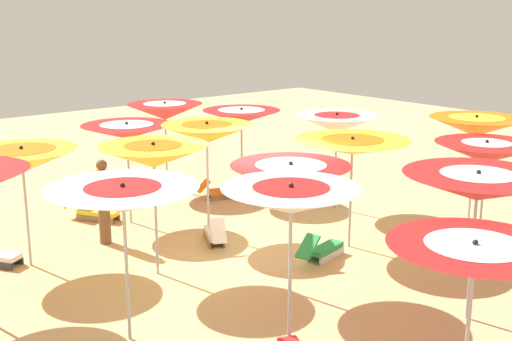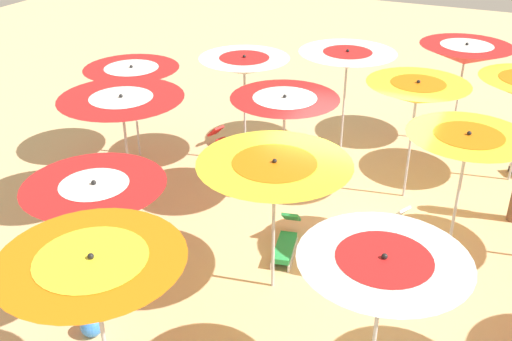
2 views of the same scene
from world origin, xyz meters
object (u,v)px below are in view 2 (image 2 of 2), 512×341
(beach_umbrella_6, at_px, (285,106))
(beach_umbrella_7, at_px, (122,108))
(lounger_1, at_px, (286,243))
(lounger_2, at_px, (230,145))
(beach_umbrella_5, at_px, (417,93))
(lounger_3, at_px, (417,238))
(beach_umbrella_10, at_px, (274,172))
(beach_umbrella_14, at_px, (383,273))
(beach_umbrella_9, at_px, (467,146))
(beach_umbrella_1, at_px, (347,60))
(beach_umbrella_15, at_px, (93,273))
(beach_ball, at_px, (92,325))
(beach_umbrella_11, at_px, (96,197))
(beach_umbrella_3, at_px, (132,75))
(beach_umbrella_2, at_px, (244,66))

(beach_umbrella_6, xyz_separation_m, beach_umbrella_7, (1.47, -2.55, 0.07))
(lounger_1, height_order, lounger_2, lounger_1)
(beach_umbrella_5, relative_size, lounger_3, 2.03)
(beach_umbrella_5, relative_size, beach_umbrella_10, 1.08)
(lounger_1, bearing_deg, beach_umbrella_14, 27.65)
(beach_umbrella_9, xyz_separation_m, lounger_1, (0.85, -2.61, -2.02))
(beach_umbrella_1, relative_size, lounger_3, 1.96)
(lounger_1, bearing_deg, beach_umbrella_15, -20.09)
(beach_umbrella_6, distance_m, lounger_1, 2.51)
(lounger_1, xyz_separation_m, beach_ball, (3.06, -1.78, -0.04))
(beach_umbrella_5, height_order, beach_umbrella_9, beach_umbrella_5)
(beach_umbrella_11, xyz_separation_m, lounger_3, (-3.67, 3.83, -1.86))
(beach_umbrella_6, distance_m, beach_umbrella_15, 5.64)
(beach_umbrella_1, relative_size, beach_umbrella_10, 1.04)
(beach_umbrella_14, height_order, beach_umbrella_15, beach_umbrella_15)
(beach_umbrella_6, distance_m, beach_umbrella_7, 2.95)
(beach_umbrella_3, bearing_deg, beach_umbrella_1, 119.47)
(beach_umbrella_9, bearing_deg, beach_umbrella_2, -113.09)
(beach_umbrella_3, distance_m, beach_ball, 6.15)
(lounger_2, distance_m, lounger_3, 5.17)
(beach_umbrella_3, relative_size, lounger_1, 1.62)
(beach_umbrella_7, xyz_separation_m, beach_ball, (3.10, 1.47, -1.99))
(beach_umbrella_2, relative_size, lounger_2, 1.98)
(beach_umbrella_15, relative_size, lounger_3, 2.04)
(beach_umbrella_6, height_order, beach_umbrella_9, beach_umbrella_9)
(beach_umbrella_9, relative_size, beach_umbrella_10, 1.08)
(beach_umbrella_1, height_order, beach_umbrella_7, beach_umbrella_7)
(beach_umbrella_15, bearing_deg, beach_umbrella_14, 118.22)
(beach_umbrella_5, distance_m, lounger_3, 2.74)
(beach_umbrella_3, height_order, beach_umbrella_6, beach_umbrella_6)
(beach_umbrella_15, distance_m, lounger_3, 6.18)
(beach_umbrella_10, distance_m, lounger_3, 3.35)
(beach_umbrella_11, xyz_separation_m, beach_umbrella_14, (0.05, 3.97, 0.03))
(beach_umbrella_10, distance_m, lounger_1, 2.11)
(beach_umbrella_7, bearing_deg, lounger_2, 169.88)
(beach_umbrella_2, bearing_deg, beach_umbrella_15, 12.90)
(beach_umbrella_3, height_order, beach_umbrella_14, beach_umbrella_14)
(beach_umbrella_7, height_order, beach_ball, beach_umbrella_7)
(beach_umbrella_2, distance_m, beach_umbrella_14, 7.05)
(beach_ball, bearing_deg, beach_umbrella_7, -154.63)
(beach_umbrella_2, bearing_deg, lounger_1, 37.10)
(beach_umbrella_5, height_order, lounger_2, beach_umbrella_5)
(beach_umbrella_5, xyz_separation_m, beach_umbrella_6, (1.33, -2.14, -0.14))
(beach_umbrella_5, bearing_deg, beach_umbrella_10, -18.79)
(beach_umbrella_14, xyz_separation_m, lounger_3, (-3.73, -0.14, -1.89))
(beach_umbrella_2, height_order, beach_umbrella_3, beach_umbrella_2)
(beach_ball, bearing_deg, beach_umbrella_14, 96.09)
(beach_umbrella_2, height_order, beach_ball, beach_umbrella_2)
(lounger_1, xyz_separation_m, lounger_2, (-3.15, -2.69, -0.02))
(beach_umbrella_5, xyz_separation_m, beach_umbrella_11, (5.43, -3.22, -0.16))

